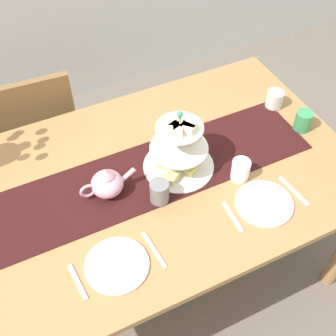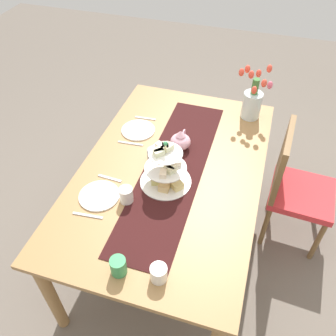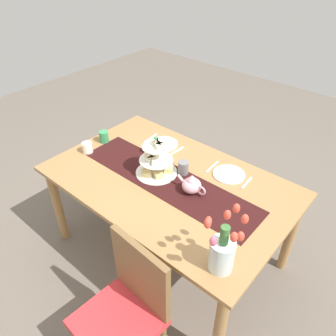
{
  "view_description": "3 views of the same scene",
  "coord_description": "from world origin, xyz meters",
  "views": [
    {
      "loc": [
        -0.47,
        -1.09,
        2.15
      ],
      "look_at": [
        0.06,
        -0.01,
        0.78
      ],
      "focal_mm": 46.81,
      "sensor_mm": 36.0,
      "label": 1
    },
    {
      "loc": [
        1.46,
        0.43,
        2.25
      ],
      "look_at": [
        0.06,
        -0.0,
        0.82
      ],
      "focal_mm": 37.57,
      "sensor_mm": 36.0,
      "label": 2
    },
    {
      "loc": [
        -1.19,
        1.39,
        2.21
      ],
      "look_at": [
        0.06,
        -0.06,
        0.8
      ],
      "focal_mm": 35.42,
      "sensor_mm": 36.0,
      "label": 3
    }
  ],
  "objects": [
    {
      "name": "ground_plane",
      "position": [
        0.0,
        0.0,
        0.0
      ],
      "size": [
        8.0,
        8.0,
        0.0
      ],
      "primitive_type": "plane",
      "color": "#6B6056"
    },
    {
      "name": "dining_table",
      "position": [
        0.0,
        0.0,
        0.67
      ],
      "size": [
        1.71,
        1.08,
        0.76
      ],
      "color": "#A37747",
      "rests_on": "ground_plane"
    },
    {
      "name": "chair_left",
      "position": [
        -0.35,
        0.77,
        0.5
      ],
      "size": [
        0.45,
        0.45,
        0.91
      ],
      "color": "brown",
      "rests_on": "ground_plane"
    },
    {
      "name": "table_runner",
      "position": [
        0.0,
        0.02,
        0.76
      ],
      "size": [
        1.4,
        0.35,
        0.0
      ],
      "primitive_type": "cube",
      "color": "black",
      "rests_on": "dining_table"
    },
    {
      "name": "tiered_cake_stand",
      "position": [
        0.12,
        0.0,
        0.86
      ],
      "size": [
        0.3,
        0.3,
        0.3
      ],
      "color": "beige",
      "rests_on": "table_runner"
    },
    {
      "name": "teapot",
      "position": [
        -0.2,
        0.0,
        0.82
      ],
      "size": [
        0.24,
        0.13,
        0.14
      ],
      "color": "#E5A8BC",
      "rests_on": "table_runner"
    },
    {
      "name": "cream_jug",
      "position": [
        0.71,
        0.15,
        0.8
      ],
      "size": [
        0.08,
        0.08,
        0.08
      ],
      "primitive_type": "cylinder",
      "color": "white",
      "rests_on": "dining_table"
    },
    {
      "name": "dinner_plate_left",
      "position": [
        -0.29,
        -0.32,
        0.76
      ],
      "size": [
        0.23,
        0.23,
        0.01
      ],
      "primitive_type": "cylinder",
      "color": "white",
      "rests_on": "dining_table"
    },
    {
      "name": "fork_left",
      "position": [
        -0.44,
        -0.32,
        0.76
      ],
      "size": [
        0.03,
        0.15,
        0.01
      ],
      "primitive_type": "cube",
      "rotation": [
        0.0,
        0.0,
        0.08
      ],
      "color": "silver",
      "rests_on": "dining_table"
    },
    {
      "name": "knife_left",
      "position": [
        -0.15,
        -0.32,
        0.76
      ],
      "size": [
        0.03,
        0.17,
        0.01
      ],
      "primitive_type": "cube",
      "rotation": [
        0.0,
        0.0,
        0.07
      ],
      "color": "silver",
      "rests_on": "dining_table"
    },
    {
      "name": "dinner_plate_right",
      "position": [
        0.33,
        -0.32,
        0.76
      ],
      "size": [
        0.23,
        0.23,
        0.01
      ],
      "primitive_type": "cylinder",
      "color": "white",
      "rests_on": "dining_table"
    },
    {
      "name": "fork_right",
      "position": [
        0.19,
        -0.32,
        0.76
      ],
      "size": [
        0.02,
        0.15,
        0.01
      ],
      "primitive_type": "cube",
      "rotation": [
        0.0,
        0.0,
        -0.06
      ],
      "color": "silver",
      "rests_on": "dining_table"
    },
    {
      "name": "knife_right",
      "position": [
        0.48,
        -0.32,
        0.76
      ],
      "size": [
        0.03,
        0.17,
        0.01
      ],
      "primitive_type": "cube",
      "rotation": [
        0.0,
        0.0,
        0.09
      ],
      "color": "silver",
      "rests_on": "dining_table"
    },
    {
      "name": "mug_grey",
      "position": [
        -0.03,
        -0.12,
        0.81
      ],
      "size": [
        0.08,
        0.08,
        0.09
      ],
      "primitive_type": "cylinder",
      "color": "slate",
      "rests_on": "table_runner"
    },
    {
      "name": "mug_white_text",
      "position": [
        0.31,
        -0.16,
        0.81
      ],
      "size": [
        0.08,
        0.08,
        0.09
      ],
      "primitive_type": "cylinder",
      "color": "white",
      "rests_on": "dining_table"
    },
    {
      "name": "mug_orange",
      "position": [
        0.73,
        -0.04,
        0.81
      ],
      "size": [
        0.08,
        0.08,
        0.09
      ],
      "primitive_type": "cylinder",
      "color": "#389356",
      "rests_on": "dining_table"
    }
  ]
}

